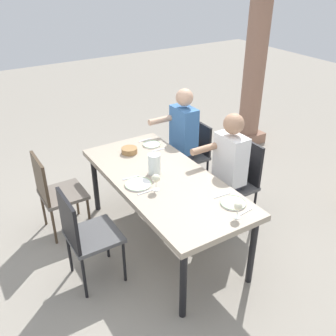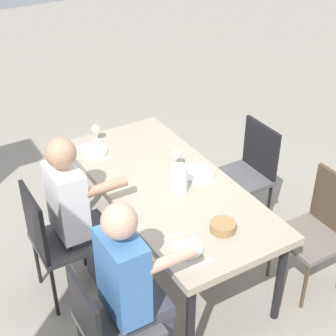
# 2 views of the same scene
# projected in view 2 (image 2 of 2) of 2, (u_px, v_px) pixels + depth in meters

# --- Properties ---
(ground_plane) EXTENTS (16.00, 16.00, 0.00)m
(ground_plane) POSITION_uv_depth(u_px,v_px,m) (167.00, 260.00, 4.23)
(ground_plane) COLOR gray
(dining_table) EXTENTS (1.97, 0.89, 0.77)m
(dining_table) POSITION_uv_depth(u_px,v_px,m) (167.00, 190.00, 3.85)
(dining_table) COLOR tan
(dining_table) RESTS_ON ground
(chair_west_north) EXTENTS (0.44, 0.44, 0.86)m
(chair_west_north) POSITION_uv_depth(u_px,v_px,m) (107.00, 323.00, 3.04)
(chair_west_north) COLOR #4F4F50
(chair_west_north) RESTS_ON ground
(chair_west_south) EXTENTS (0.44, 0.44, 0.92)m
(chair_west_south) POSITION_uv_depth(u_px,v_px,m) (320.00, 226.00, 3.78)
(chair_west_south) COLOR #6A6158
(chair_west_south) RESTS_ON ground
(chair_mid_north) EXTENTS (0.44, 0.44, 0.96)m
(chair_mid_north) POSITION_uv_depth(u_px,v_px,m) (54.00, 237.00, 3.63)
(chair_mid_north) COLOR #4F4F50
(chair_mid_north) RESTS_ON ground
(chair_mid_south) EXTENTS (0.44, 0.44, 0.94)m
(chair_mid_south) POSITION_uv_depth(u_px,v_px,m) (248.00, 169.00, 4.38)
(chair_mid_south) COLOR #4F4F50
(chair_mid_south) RESTS_ON ground
(diner_woman_green) EXTENTS (0.35, 0.49, 1.33)m
(diner_woman_green) POSITION_uv_depth(u_px,v_px,m) (134.00, 287.00, 3.01)
(diner_woman_green) COLOR #3F3F4C
(diner_woman_green) RESTS_ON ground
(diner_man_white) EXTENTS (0.34, 0.49, 1.31)m
(diner_man_white) POSITION_uv_depth(u_px,v_px,m) (77.00, 212.00, 3.63)
(diner_man_white) COLOR #3F3F4C
(diner_man_white) RESTS_ON ground
(plate_0) EXTENTS (0.20, 0.20, 0.02)m
(plate_0) POSITION_uv_depth(u_px,v_px,m) (187.00, 249.00, 3.19)
(plate_0) COLOR white
(plate_0) RESTS_ON dining_table
(fork_0) EXTENTS (0.02, 0.17, 0.01)m
(fork_0) POSITION_uv_depth(u_px,v_px,m) (201.00, 264.00, 3.09)
(fork_0) COLOR silver
(fork_0) RESTS_ON dining_table
(spoon_0) EXTENTS (0.03, 0.17, 0.01)m
(spoon_0) POSITION_uv_depth(u_px,v_px,m) (175.00, 236.00, 3.30)
(spoon_0) COLOR silver
(spoon_0) RESTS_ON dining_table
(plate_1) EXTENTS (0.25, 0.25, 0.02)m
(plate_1) POSITION_uv_depth(u_px,v_px,m) (198.00, 173.00, 3.91)
(plate_1) COLOR white
(plate_1) RESTS_ON dining_table
(wine_glass_1) EXTENTS (0.08, 0.08, 0.16)m
(wine_glass_1) POSITION_uv_depth(u_px,v_px,m) (176.00, 155.00, 3.92)
(wine_glass_1) COLOR white
(wine_glass_1) RESTS_ON dining_table
(fork_1) EXTENTS (0.03, 0.17, 0.01)m
(fork_1) POSITION_uv_depth(u_px,v_px,m) (209.00, 184.00, 3.80)
(fork_1) COLOR silver
(fork_1) RESTS_ON dining_table
(spoon_1) EXTENTS (0.02, 0.17, 0.01)m
(spoon_1) POSITION_uv_depth(u_px,v_px,m) (188.00, 165.00, 4.02)
(spoon_1) COLOR silver
(spoon_1) RESTS_ON dining_table
(plate_2) EXTENTS (0.23, 0.23, 0.02)m
(plate_2) POSITION_uv_depth(u_px,v_px,m) (94.00, 151.00, 4.18)
(plate_2) COLOR white
(plate_2) RESTS_ON dining_table
(wine_glass_2) EXTENTS (0.08, 0.08, 0.15)m
(wine_glass_2) POSITION_uv_depth(u_px,v_px,m) (96.00, 129.00, 4.29)
(wine_glass_2) COLOR white
(wine_glass_2) RESTS_ON dining_table
(fork_2) EXTENTS (0.03, 0.17, 0.01)m
(fork_2) POSITION_uv_depth(u_px,v_px,m) (102.00, 160.00, 4.08)
(fork_2) COLOR silver
(fork_2) RESTS_ON dining_table
(spoon_2) EXTENTS (0.03, 0.17, 0.01)m
(spoon_2) POSITION_uv_depth(u_px,v_px,m) (87.00, 144.00, 4.29)
(spoon_2) COLOR silver
(spoon_2) RESTS_ON dining_table
(water_pitcher) EXTENTS (0.12, 0.12, 0.21)m
(water_pitcher) POSITION_uv_depth(u_px,v_px,m) (179.00, 180.00, 3.68)
(water_pitcher) COLOR white
(water_pitcher) RESTS_ON dining_table
(bread_basket) EXTENTS (0.17, 0.17, 0.06)m
(bread_basket) POSITION_uv_depth(u_px,v_px,m) (223.00, 227.00, 3.34)
(bread_basket) COLOR #9E7547
(bread_basket) RESTS_ON dining_table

